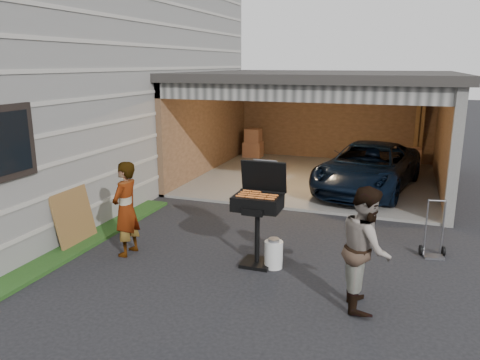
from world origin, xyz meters
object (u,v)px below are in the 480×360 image
object	(u,v)px
bbq_grill	(258,206)
minivan	(368,169)
plywood_panel	(74,217)
woman	(126,209)
propane_tank	(274,254)
hand_truck	(433,246)
man	(366,248)

from	to	relation	value
bbq_grill	minivan	bearing A→B (deg)	75.69
minivan	plywood_panel	distance (m)	7.00
bbq_grill	woman	bearing A→B (deg)	-170.89
bbq_grill	propane_tank	distance (m)	0.81
minivan	hand_truck	xyz separation A→B (m)	(1.38, -3.76, -0.39)
propane_tank	minivan	bearing A→B (deg)	78.77
bbq_grill	propane_tank	world-z (taller)	bbq_grill
propane_tank	plywood_panel	size ratio (longest dim) A/B	0.42
minivan	woman	world-z (taller)	woman
plywood_panel	hand_truck	world-z (taller)	plywood_panel
minivan	man	size ratio (longest dim) A/B	2.54
propane_tank	bbq_grill	bearing A→B (deg)	170.04
bbq_grill	propane_tank	size ratio (longest dim) A/B	3.77
man	propane_tank	xyz separation A→B (m)	(-1.43, 0.76, -0.60)
plywood_panel	hand_truck	distance (m)	6.16
hand_truck	woman	bearing A→B (deg)	-173.48
woman	propane_tank	xyz separation A→B (m)	(2.45, 0.30, -0.58)
woman	propane_tank	distance (m)	2.53
woman	plywood_panel	xyz separation A→B (m)	(-1.13, 0.08, -0.29)
minivan	bbq_grill	size ratio (longest dim) A/B	2.54
minivan	woman	size ratio (longest dim) A/B	2.61
propane_tank	hand_truck	size ratio (longest dim) A/B	0.44
propane_tank	plywood_panel	bearing A→B (deg)	-176.41
minivan	propane_tank	distance (m)	5.18
woman	bbq_grill	size ratio (longest dim) A/B	0.97
minivan	woman	bearing A→B (deg)	-112.67
minivan	plywood_panel	size ratio (longest dim) A/B	4.04
minivan	plywood_panel	world-z (taller)	minivan
woman	bbq_grill	bearing A→B (deg)	100.42
man	hand_truck	distance (m)	2.36
man	hand_truck	bearing A→B (deg)	-36.68
woman	plywood_panel	size ratio (longest dim) A/B	1.55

